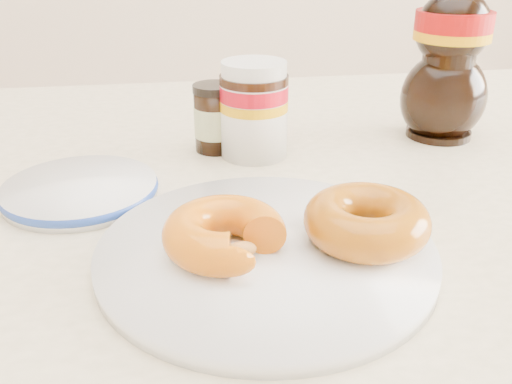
{
  "coord_description": "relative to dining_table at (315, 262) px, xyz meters",
  "views": [
    {
      "loc": [
        -0.14,
        -0.39,
        0.99
      ],
      "look_at": [
        -0.07,
        0.03,
        0.79
      ],
      "focal_mm": 40.0,
      "sensor_mm": 36.0,
      "label": 1
    }
  ],
  "objects": [
    {
      "name": "donut_bitten",
      "position": [
        -0.11,
        -0.12,
        0.11
      ],
      "size": [
        0.11,
        0.11,
        0.03
      ],
      "primitive_type": "torus",
      "rotation": [
        0.0,
        0.0,
        -0.17
      ],
      "color": "#DB5B0C",
      "rests_on": "plate"
    },
    {
      "name": "syrup_bottle",
      "position": [
        0.19,
        0.13,
        0.18
      ],
      "size": [
        0.11,
        0.1,
        0.2
      ],
      "primitive_type": null,
      "rotation": [
        0.0,
        0.0,
        0.08
      ],
      "color": "black",
      "rests_on": "dining_table"
    },
    {
      "name": "dining_table",
      "position": [
        0.0,
        0.0,
        0.0
      ],
      "size": [
        1.4,
        0.9,
        0.75
      ],
      "color": "#FBE7BF",
      "rests_on": "ground"
    },
    {
      "name": "plate",
      "position": [
        -0.07,
        -0.12,
        0.09
      ],
      "size": [
        0.26,
        0.26,
        0.01
      ],
      "color": "white",
      "rests_on": "dining_table"
    },
    {
      "name": "dark_jar",
      "position": [
        -0.09,
        0.13,
        0.12
      ],
      "size": [
        0.05,
        0.05,
        0.08
      ],
      "rotation": [
        0.0,
        0.0,
        -0.21
      ],
      "color": "black",
      "rests_on": "dining_table"
    },
    {
      "name": "blue_rim_saucer",
      "position": [
        -0.23,
        0.02,
        0.09
      ],
      "size": [
        0.15,
        0.15,
        0.01
      ],
      "color": "white",
      "rests_on": "dining_table"
    },
    {
      "name": "donut_whole",
      "position": [
        0.0,
        -0.12,
        0.11
      ],
      "size": [
        0.1,
        0.1,
        0.03
      ],
      "primitive_type": "torus",
      "rotation": [
        0.0,
        0.0,
        0.04
      ],
      "color": "#A0530A",
      "rests_on": "plate"
    },
    {
      "name": "nutella_jar",
      "position": [
        -0.05,
        0.1,
        0.14
      ],
      "size": [
        0.07,
        0.07,
        0.11
      ],
      "rotation": [
        0.0,
        0.0,
        -0.02
      ],
      "color": "white",
      "rests_on": "dining_table"
    }
  ]
}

